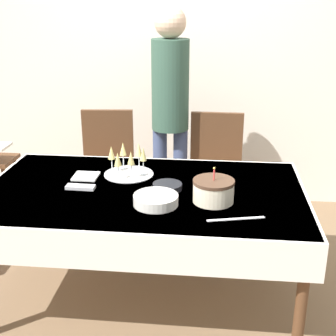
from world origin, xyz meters
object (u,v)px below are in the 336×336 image
champagne_tray (128,162)px  plate_stack_dessert (167,186)px  dining_chair_far_left (107,168)px  person_standing (170,101)px  birthday_cake (213,191)px  plate_stack_main (156,200)px  dining_chair_far_right (215,171)px

champagne_tray → plate_stack_dessert: bearing=-38.6°
dining_chair_far_left → plate_stack_dessert: size_ratio=5.67×
plate_stack_dessert → person_standing: person_standing is taller
dining_chair_far_left → birthday_cake: size_ratio=4.29×
plate_stack_dessert → dining_chair_far_left: bearing=123.2°
person_standing → dining_chair_far_left: bearing=-169.6°
dining_chair_far_left → plate_stack_main: 1.22m
dining_chair_far_left → plate_stack_dessert: dining_chair_far_left is taller
dining_chair_far_left → dining_chair_far_right: same height
plate_stack_main → plate_stack_dessert: 0.22m
champagne_tray → person_standing: size_ratio=0.18×
dining_chair_far_right → plate_stack_main: (-0.32, -1.08, 0.23)m
champagne_tray → dining_chair_far_right: bearing=49.6°
dining_chair_far_left → plate_stack_dessert: bearing=-56.8°
dining_chair_far_right → person_standing: (-0.36, 0.09, 0.52)m
plate_stack_dessert → person_standing: bearing=94.7°
birthday_cake → person_standing: size_ratio=0.13×
plate_stack_main → person_standing: 1.20m
dining_chair_far_right → person_standing: person_standing is taller
dining_chair_far_right → plate_stack_main: dining_chair_far_right is taller
dining_chair_far_left → plate_stack_dessert: (0.56, -0.86, 0.22)m
dining_chair_far_left → champagne_tray: bearing=-65.5°
champagne_tray → plate_stack_main: 0.50m
birthday_cake → person_standing: 1.17m
dining_chair_far_right → plate_stack_main: size_ratio=4.00×
dining_chair_far_right → champagne_tray: bearing=-130.4°
plate_stack_main → person_standing: person_standing is taller
dining_chair_far_right → plate_stack_main: bearing=-106.4°
dining_chair_far_left → birthday_cake: 1.33m
plate_stack_main → champagne_tray: bearing=118.1°
dining_chair_far_right → birthday_cake: size_ratio=4.29×
dining_chair_far_right → plate_stack_dessert: (-0.28, -0.86, 0.22)m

